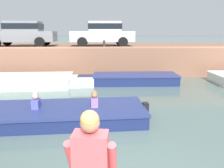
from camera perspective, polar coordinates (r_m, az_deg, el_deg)
The scene contains 10 objects.
ground_plane at distance 7.86m, azimuth 1.47°, elevation -5.81°, with size 400.00×400.00×0.00m, color #4C605B.
far_quay_wall at distance 15.55m, azimuth -0.33°, elevation 6.99°, with size 60.00×6.00×1.70m, color brown.
far_wall_coping at distance 12.60m, azimuth 0.07°, elevation 9.55°, with size 60.00×0.24×0.08m, color #9F6C52.
boat_moored_west_white at distance 11.61m, azimuth -23.52°, elevation 0.67°, with size 6.99×2.40×0.50m.
boat_moored_central_navy at distance 11.23m, azimuth 5.01°, elevation 1.35°, with size 5.09×1.52×0.50m.
motorboat_passing at distance 6.71m, azimuth -14.78°, elevation -7.68°, with size 6.00×2.05×0.92m.
car_leftmost_grey at distance 15.17m, azimuth -22.30°, elevation 12.28°, with size 4.19×2.07×1.54m.
car_left_inner_silver at distance 14.29m, azimuth -2.32°, elevation 13.23°, with size 4.02×2.09×1.54m.
mooring_bollard_mid at distance 12.71m, azimuth -2.09°, elevation 10.47°, with size 0.15×0.15×0.45m.
person_seated_left at distance 2.46m, azimuth -5.34°, elevation -19.52°, with size 0.56×0.56×0.96m.
Camera 1 is at (-0.47, -2.37, 2.59)m, focal length 35.00 mm.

